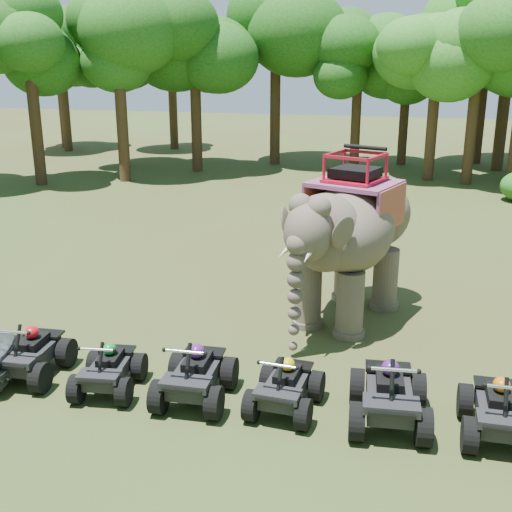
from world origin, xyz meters
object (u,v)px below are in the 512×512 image
object	(u,v)px
atv_2	(195,368)
atv_5	(501,403)
atv_1	(108,363)
elephant	(350,236)
atv_0	(29,348)
atv_3	(285,380)
atv_4	(390,387)

from	to	relation	value
atv_2	atv_5	distance (m)	5.36
atv_1	atv_2	distance (m)	1.73
elephant	atv_0	distance (m)	7.54
atv_1	atv_3	size ratio (longest dim) A/B	0.96
atv_3	atv_4	world-z (taller)	atv_4
atv_4	atv_5	xyz separation A→B (m)	(1.82, -0.02, -0.05)
elephant	atv_3	distance (m)	4.87
atv_5	atv_0	bearing A→B (deg)	179.56
elephant	atv_0	xyz separation A→B (m)	(-5.82, -4.58, -1.43)
atv_2	atv_5	size ratio (longest dim) A/B	1.02
elephant	atv_2	world-z (taller)	elephant
elephant	atv_5	distance (m)	5.69
atv_1	atv_4	world-z (taller)	atv_4
atv_1	elephant	bearing A→B (deg)	42.15
atv_0	atv_5	bearing A→B (deg)	-3.46
elephant	atv_4	bearing A→B (deg)	-55.68
atv_1	atv_2	bearing A→B (deg)	-4.81
atv_5	atv_1	bearing A→B (deg)	-179.26
atv_0	atv_3	distance (m)	5.19
elephant	atv_2	xyz separation A→B (m)	(-2.33, -4.65, -1.40)
atv_0	atv_1	xyz separation A→B (m)	(1.77, -0.15, -0.06)
elephant	atv_3	world-z (taller)	elephant
atv_3	elephant	bearing A→B (deg)	86.26
atv_3	atv_4	bearing A→B (deg)	4.68
atv_2	atv_0	bearing A→B (deg)	176.51
atv_0	atv_3	size ratio (longest dim) A/B	1.06
elephant	atv_3	size ratio (longest dim) A/B	3.06
atv_0	atv_1	world-z (taller)	atv_0
atv_3	atv_5	world-z (taller)	atv_5
elephant	atv_3	xyz separation A→B (m)	(-0.63, -4.60, -1.46)
atv_3	atv_4	xyz separation A→B (m)	(1.84, 0.02, 0.10)
atv_2	atv_4	bearing A→B (deg)	-1.07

